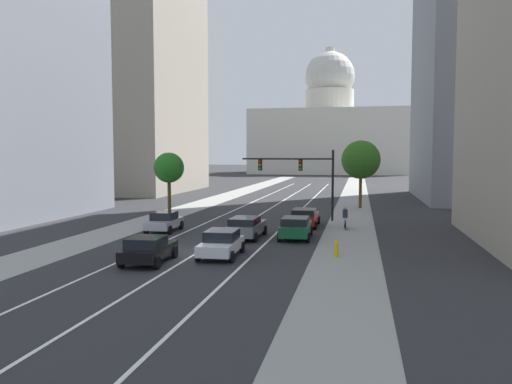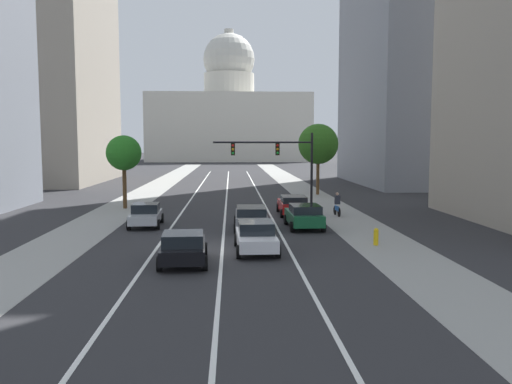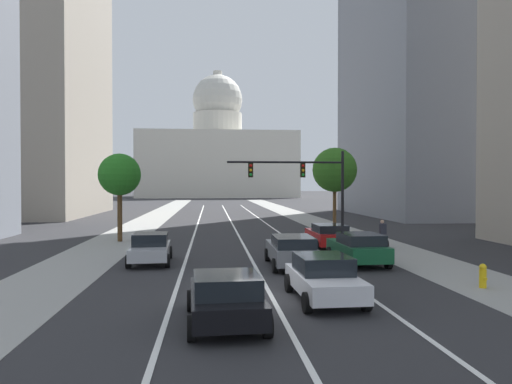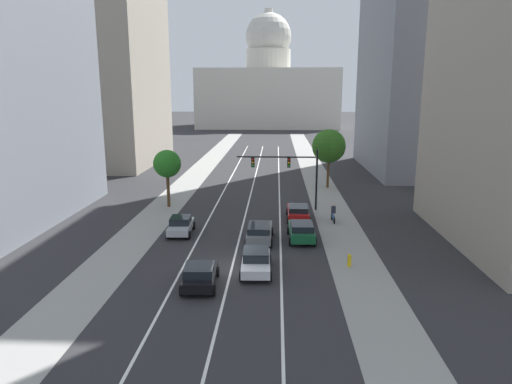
% 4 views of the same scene
% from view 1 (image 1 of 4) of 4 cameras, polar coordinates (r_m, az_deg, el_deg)
% --- Properties ---
extents(ground_plane, '(400.00, 400.00, 0.00)m').
position_cam_1_polar(ground_plane, '(68.18, 3.86, -0.53)').
color(ground_plane, '#2B2B2D').
extents(sidewalk_left, '(3.78, 130.00, 0.01)m').
position_cam_1_polar(sidewalk_left, '(65.04, -4.21, -0.76)').
color(sidewalk_left, gray).
rests_on(sidewalk_left, ground).
extents(sidewalk_right, '(3.78, 130.00, 0.01)m').
position_cam_1_polar(sidewalk_right, '(62.58, 11.00, -1.03)').
color(sidewalk_right, gray).
rests_on(sidewalk_right, ground).
extents(lane_stripe_left, '(0.16, 90.00, 0.01)m').
position_cam_1_polar(lane_stripe_left, '(54.10, -1.79, -1.77)').
color(lane_stripe_left, white).
rests_on(lane_stripe_left, ground).
extents(lane_stripe_center, '(0.16, 90.00, 0.01)m').
position_cam_1_polar(lane_stripe_center, '(53.43, 1.68, -1.85)').
color(lane_stripe_center, white).
rests_on(lane_stripe_center, ground).
extents(lane_stripe_right, '(0.16, 90.00, 0.01)m').
position_cam_1_polar(lane_stripe_right, '(52.96, 5.22, -1.92)').
color(lane_stripe_right, white).
rests_on(lane_stripe_right, ground).
extents(office_tower_far_left, '(15.38, 24.09, 40.90)m').
position_cam_1_polar(office_tower_far_left, '(81.37, -13.18, 14.64)').
color(office_tower_far_left, '#9E9384').
rests_on(office_tower_far_left, ground).
extents(office_tower_far_right, '(17.72, 25.56, 48.75)m').
position_cam_1_polar(office_tower_far_right, '(72.53, 25.47, 18.82)').
color(office_tower_far_right, gray).
rests_on(office_tower_far_right, ground).
extents(capitol_building, '(44.93, 27.84, 37.42)m').
position_cam_1_polar(capitol_building, '(154.47, 8.28, 6.65)').
color(capitol_building, beige).
rests_on(capitol_building, ground).
extents(car_silver, '(2.12, 4.10, 1.47)m').
position_cam_1_polar(car_silver, '(38.05, -10.35, -3.30)').
color(car_silver, '#B2B5BA').
rests_on(car_silver, ground).
extents(car_red, '(2.14, 4.66, 1.45)m').
position_cam_1_polar(car_red, '(40.15, 5.55, -2.82)').
color(car_red, red).
rests_on(car_red, ground).
extents(car_green, '(2.20, 4.39, 1.51)m').
position_cam_1_polar(car_green, '(34.33, 4.51, -3.98)').
color(car_green, '#14512D').
rests_on(car_green, ground).
extents(car_gray, '(2.15, 4.71, 1.49)m').
position_cam_1_polar(car_gray, '(34.46, -1.10, -3.94)').
color(car_gray, slate).
rests_on(car_gray, ground).
extents(car_white, '(2.14, 4.27, 1.49)m').
position_cam_1_polar(car_white, '(28.38, -3.94, -5.78)').
color(car_white, silver).
rests_on(car_white, ground).
extents(car_black, '(2.28, 4.20, 1.44)m').
position_cam_1_polar(car_black, '(27.26, -12.09, -6.33)').
color(car_black, black).
rests_on(car_black, ground).
extents(traffic_signal_mast, '(8.02, 0.39, 6.10)m').
position_cam_1_polar(traffic_signal_mast, '(43.72, 5.27, 2.32)').
color(traffic_signal_mast, black).
rests_on(traffic_signal_mast, ground).
extents(fire_hydrant, '(0.26, 0.35, 0.91)m').
position_cam_1_polar(fire_hydrant, '(28.68, 9.06, -6.34)').
color(fire_hydrant, yellow).
rests_on(fire_hydrant, ground).
extents(cyclist, '(0.38, 1.70, 1.72)m').
position_cam_1_polar(cyclist, '(39.32, 10.05, -2.90)').
color(cyclist, black).
rests_on(cyclist, ground).
extents(street_tree_far_right, '(4.08, 4.08, 7.20)m').
position_cam_1_polar(street_tree_far_right, '(54.43, 11.79, 3.59)').
color(street_tree_far_right, '#51381E').
rests_on(street_tree_far_right, ground).
extents(street_tree_mid_left, '(2.81, 2.81, 5.90)m').
position_cam_1_polar(street_tree_mid_left, '(47.34, -9.83, 2.69)').
color(street_tree_mid_left, '#51381E').
rests_on(street_tree_mid_left, ground).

